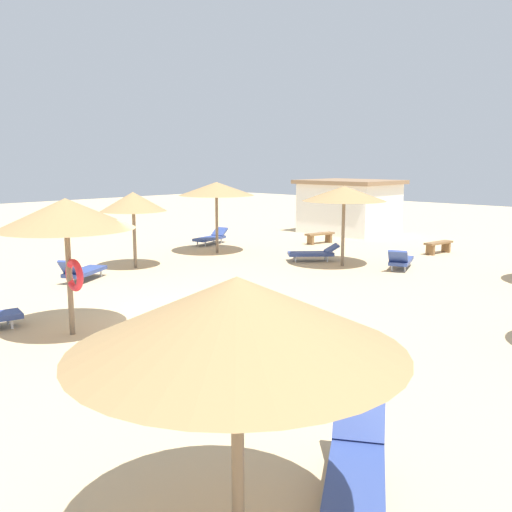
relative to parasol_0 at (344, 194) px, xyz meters
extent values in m
plane|color=#D1B284|center=(1.13, -8.71, -2.60)|extent=(80.00, 80.00, 0.00)
cylinder|color=#75604C|center=(0.00, 0.00, -1.38)|extent=(0.12, 0.12, 2.45)
cone|color=#9E7A4C|center=(0.00, 0.00, 0.01)|extent=(2.98, 2.98, 0.53)
cylinder|color=#75604C|center=(0.41, -10.77, -1.39)|extent=(0.12, 0.12, 2.42)
cone|color=#9E7A4C|center=(0.41, -10.77, 0.05)|extent=(2.89, 2.89, 0.65)
torus|color=red|center=(0.63, -10.77, -1.25)|extent=(0.71, 0.20, 0.70)
cylinder|color=#75604C|center=(8.05, -13.20, -1.51)|extent=(0.12, 0.12, 2.18)
cone|color=#9E7A4C|center=(8.05, -13.20, -0.18)|extent=(3.03, 3.03, 0.68)
cylinder|color=#75604C|center=(-5.45, -1.14, -1.37)|extent=(0.12, 0.12, 2.47)
cone|color=#9E7A4C|center=(-5.45, -1.14, 0.04)|extent=(3.07, 3.07, 0.54)
cylinder|color=#75604C|center=(-5.11, -5.37, -1.54)|extent=(0.12, 0.12, 2.12)
cone|color=#9E7A4C|center=(-5.11, -5.37, -0.25)|extent=(2.31, 2.31, 0.67)
cube|color=#33478C|center=(-1.43, -0.02, -2.32)|extent=(1.63, 1.68, 0.12)
cube|color=#33478C|center=(-0.89, 0.56, -2.12)|extent=(0.82, 0.81, 0.35)
cylinder|color=silver|center=(-1.18, 0.57, -2.49)|extent=(0.06, 0.06, 0.22)
cylinder|color=silver|center=(-0.86, 0.27, -2.49)|extent=(0.06, 0.06, 0.22)
cylinder|color=silver|center=(-2.00, -0.31, -2.49)|extent=(0.06, 0.06, 0.22)
cylinder|color=silver|center=(-1.68, -0.61, -2.49)|extent=(0.06, 0.06, 0.22)
cylinder|color=silver|center=(-0.96, -11.52, -2.49)|extent=(0.06, 0.06, 0.22)
cylinder|color=silver|center=(-1.39, -11.43, -2.49)|extent=(0.06, 0.06, 0.22)
cube|color=#33478C|center=(8.27, -11.56, -2.32)|extent=(1.43, 1.78, 0.12)
cube|color=#33478C|center=(7.85, -10.87, -2.05)|extent=(0.76, 0.69, 0.47)
cylinder|color=silver|center=(7.77, -11.16, -2.49)|extent=(0.06, 0.06, 0.22)
cylinder|color=silver|center=(8.14, -10.93, -2.49)|extent=(0.06, 0.06, 0.22)
cube|color=#33478C|center=(-7.39, 0.17, -2.32)|extent=(0.96, 1.79, 0.12)
cube|color=#33478C|center=(-7.55, 0.95, -2.10)|extent=(0.72, 0.61, 0.39)
cylinder|color=silver|center=(-7.72, 0.71, -2.49)|extent=(0.06, 0.06, 0.22)
cylinder|color=silver|center=(-7.29, 0.80, -2.49)|extent=(0.06, 0.06, 0.22)
cylinder|color=silver|center=(-7.49, -0.47, -2.49)|extent=(0.06, 0.06, 0.22)
cylinder|color=silver|center=(-7.06, -0.38, -2.49)|extent=(0.06, 0.06, 0.22)
cube|color=#33478C|center=(-4.51, -7.68, -2.32)|extent=(1.39, 1.80, 0.12)
cube|color=#33478C|center=(-4.11, -8.38, -2.04)|extent=(0.75, 0.66, 0.48)
cylinder|color=silver|center=(-4.02, -8.09, -2.49)|extent=(0.06, 0.06, 0.22)
cylinder|color=silver|center=(-4.40, -8.31, -2.49)|extent=(0.06, 0.06, 0.22)
cylinder|color=silver|center=(-4.61, -7.05, -2.49)|extent=(0.06, 0.06, 0.22)
cylinder|color=silver|center=(-4.99, -7.27, -2.49)|extent=(0.06, 0.06, 0.22)
cube|color=#33478C|center=(1.79, 1.03, -2.32)|extent=(1.20, 1.82, 0.12)
cube|color=#33478C|center=(2.07, 0.28, -2.05)|extent=(0.74, 0.61, 0.48)
cylinder|color=silver|center=(2.21, 0.54, -2.49)|extent=(0.06, 0.06, 0.22)
cylinder|color=silver|center=(1.79, 0.39, -2.49)|extent=(0.06, 0.06, 0.22)
cylinder|color=silver|center=(1.78, 1.66, -2.49)|extent=(0.06, 0.06, 0.22)
cylinder|color=silver|center=(1.37, 1.51, -2.49)|extent=(0.06, 0.06, 0.22)
cube|color=brown|center=(1.27, 4.95, -2.15)|extent=(0.60, 1.54, 0.08)
cube|color=brown|center=(1.20, 4.41, -2.39)|extent=(0.37, 0.17, 0.41)
cube|color=brown|center=(1.35, 5.50, -2.39)|extent=(0.37, 0.17, 0.41)
cube|color=brown|center=(-3.95, 3.85, -2.15)|extent=(0.69, 1.55, 0.08)
cube|color=brown|center=(-4.06, 3.31, -2.39)|extent=(0.38, 0.19, 0.41)
cube|color=brown|center=(-3.84, 4.39, -2.39)|extent=(0.38, 0.19, 0.41)
cube|color=white|center=(-5.25, 8.07, -1.32)|extent=(4.29, 3.57, 2.56)
cube|color=#8C6B4C|center=(-5.25, 8.07, 0.06)|extent=(4.69, 3.97, 0.20)
camera|label=1|loc=(11.44, -16.52, 1.15)|focal=39.22mm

